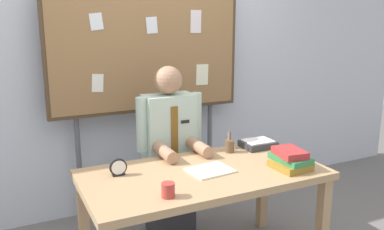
# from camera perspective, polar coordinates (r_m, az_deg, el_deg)

# --- Properties ---
(back_wall) EXTENTS (6.40, 0.08, 2.70)m
(back_wall) POSITION_cam_1_polar(r_m,az_deg,el_deg) (3.79, -7.21, 7.15)
(back_wall) COLOR silver
(back_wall) RESTS_ON ground_plane
(desk) EXTENTS (1.62, 0.83, 0.75)m
(desk) POSITION_cam_1_polar(r_m,az_deg,el_deg) (2.81, 1.62, -9.50)
(desk) COLOR tan
(desk) RESTS_ON ground_plane
(person) EXTENTS (0.55, 0.56, 1.40)m
(person) POSITION_cam_1_polar(r_m,az_deg,el_deg) (3.32, -3.10, -6.03)
(person) COLOR #2D2D33
(person) RESTS_ON ground_plane
(bulletin_board) EXTENTS (1.73, 0.09, 2.06)m
(bulletin_board) POSITION_cam_1_polar(r_m,az_deg,el_deg) (3.58, -6.21, 8.90)
(bulletin_board) COLOR #4C3823
(bulletin_board) RESTS_ON ground_plane
(book_stack) EXTENTS (0.23, 0.28, 0.13)m
(book_stack) POSITION_cam_1_polar(r_m,az_deg,el_deg) (2.89, 13.54, -6.05)
(book_stack) COLOR olive
(book_stack) RESTS_ON desk
(open_notebook) EXTENTS (0.30, 0.26, 0.01)m
(open_notebook) POSITION_cam_1_polar(r_m,az_deg,el_deg) (2.78, 2.55, -7.71)
(open_notebook) COLOR #F4EFCC
(open_notebook) RESTS_ON desk
(desk_clock) EXTENTS (0.12, 0.04, 0.12)m
(desk_clock) POSITION_cam_1_polar(r_m,az_deg,el_deg) (2.73, -10.25, -7.27)
(desk_clock) COLOR black
(desk_clock) RESTS_ON desk
(coffee_mug) EXTENTS (0.08, 0.08, 0.09)m
(coffee_mug) POSITION_cam_1_polar(r_m,az_deg,el_deg) (2.39, -3.35, -10.40)
(coffee_mug) COLOR #B23833
(coffee_mug) RESTS_ON desk
(pen_holder) EXTENTS (0.07, 0.07, 0.16)m
(pen_holder) POSITION_cam_1_polar(r_m,az_deg,el_deg) (3.15, 5.27, -4.32)
(pen_holder) COLOR brown
(pen_holder) RESTS_ON desk
(paper_tray) EXTENTS (0.26, 0.20, 0.06)m
(paper_tray) POSITION_cam_1_polar(r_m,az_deg,el_deg) (3.30, 9.19, -3.99)
(paper_tray) COLOR #333338
(paper_tray) RESTS_ON desk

